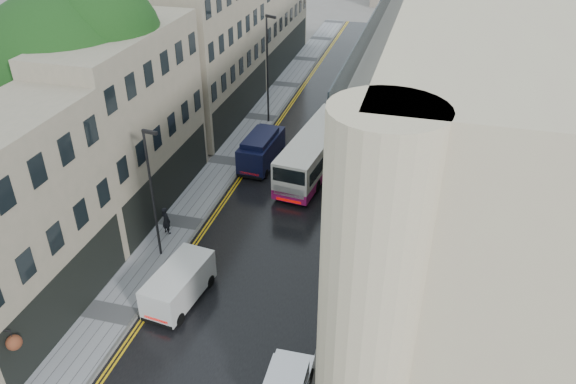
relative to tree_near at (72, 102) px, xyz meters
The scene contains 14 objects.
road 16.14m from the tree_near, 30.96° to the left, with size 9.00×85.00×0.02m, color black.
left_sidewalk 12.16m from the tree_near, 48.44° to the left, with size 2.70×85.00×0.12m, color gray.
right_sidewalk 20.59m from the tree_near, 22.73° to the left, with size 1.80×85.00×0.12m, color slate.
old_shop_row 10.50m from the tree_near, 73.04° to the left, with size 4.50×56.00×12.00m, color gray, non-canonical shape.
modern_block 23.58m from the tree_near, 14.74° to the left, with size 8.00×40.00×14.00m, color #C0B58F, non-canonical shape.
tree_near is the anchor object (origin of this frame).
tree_far 13.02m from the tree_near, 88.68° to the left, with size 9.24×9.24×12.46m, color black, non-canonical shape.
cream_bus 13.95m from the tree_near, 24.02° to the left, with size 2.42×10.65×2.90m, color silver, non-canonical shape.
white_lorry 21.34m from the tree_near, 47.06° to the left, with size 2.44×8.15×4.28m, color silver, non-canonical shape.
white_van 13.51m from the tree_near, 45.45° to the right, with size 1.86×4.33×1.96m, color silver, non-canonical shape.
navy_van 11.66m from the tree_near, 36.48° to the left, with size 2.00×5.00×2.55m, color black, non-canonical shape.
pedestrian 8.96m from the tree_near, 18.34° to the right, with size 0.65×0.42×1.78m, color black.
lamp_post_near 8.55m from the tree_near, 30.60° to the right, with size 0.86×0.19×7.67m, color black, non-canonical shape.
lamp_post_far 17.08m from the tree_near, 63.69° to the left, with size 0.99×0.22×8.84m, color black, non-canonical shape.
Camera 1 is at (7.93, -6.76, 19.53)m, focal length 35.00 mm.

